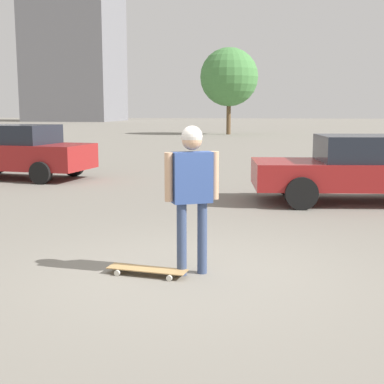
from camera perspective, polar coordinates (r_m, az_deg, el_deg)
The scene contains 6 objects.
ground_plane at distance 6.55m, azimuth 0.00°, elevation -8.73°, with size 220.00×220.00×0.00m, color gray.
person at distance 6.30m, azimuth 0.00°, elevation 1.23°, with size 0.38×0.61×1.79m.
skateboard at distance 6.51m, azimuth -4.82°, elevation -8.25°, with size 0.41×1.00×0.08m.
car_parked_near at distance 11.92m, azimuth 17.91°, elevation 2.46°, with size 2.36×4.78×1.43m.
car_parked_far at distance 16.15m, azimuth -18.16°, elevation 4.14°, with size 2.41×4.48×1.54m.
tree_distant at distance 42.39m, azimuth 3.97°, elevation 12.13°, with size 4.50×4.50×6.68m.
Camera 1 is at (-6.18, -0.92, 1.98)m, focal length 50.00 mm.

